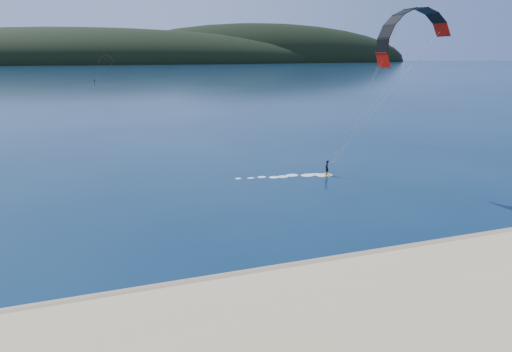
# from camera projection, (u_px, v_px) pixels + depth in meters

# --- Properties ---
(ground) EXTENTS (1800.00, 1800.00, 0.00)m
(ground) POSITION_uv_depth(u_px,v_px,m) (290.00, 321.00, 21.53)
(ground) COLOR #081F3B
(ground) RESTS_ON ground
(wet_sand) EXTENTS (220.00, 2.50, 0.10)m
(wet_sand) POSITION_uv_depth(u_px,v_px,m) (263.00, 278.00, 25.63)
(wet_sand) COLOR #7E6749
(wet_sand) RESTS_ON ground
(headland) EXTENTS (1200.00, 310.00, 140.00)m
(headland) POSITION_uv_depth(u_px,v_px,m) (125.00, 63.00, 702.76)
(headland) COLOR black
(headland) RESTS_ON ground
(kitesurfer_near) EXTENTS (21.78, 7.24, 17.55)m
(kitesurfer_near) POSITION_uv_depth(u_px,v_px,m) (409.00, 53.00, 41.97)
(kitesurfer_near) COLOR #EFA51C
(kitesurfer_near) RESTS_ON ground
(kitesurfer_far) EXTENTS (10.75, 6.76, 12.61)m
(kitesurfer_far) POSITION_uv_depth(u_px,v_px,m) (106.00, 63.00, 198.40)
(kitesurfer_far) COLOR #EFA51C
(kitesurfer_far) RESTS_ON ground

